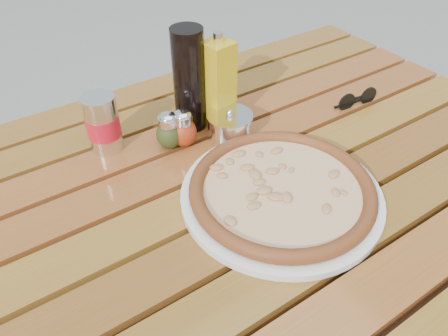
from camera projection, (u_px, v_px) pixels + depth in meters
table at (230, 214)px, 0.86m from camera, size 1.40×0.90×0.75m
plate at (281, 195)px, 0.78m from camera, size 0.43×0.43×0.01m
pizza at (282, 189)px, 0.77m from camera, size 0.35×0.35×0.03m
pepper_shaker at (183, 129)px, 0.88m from camera, size 0.06×0.06×0.08m
oregano_shaker at (169, 131)px, 0.88m from camera, size 0.05×0.05×0.08m
dark_bottle at (189, 80)px, 0.89m from camera, size 0.09×0.09×0.22m
soda_can at (103, 124)px, 0.86m from camera, size 0.07×0.07×0.12m
olive_oil_cruet at (218, 85)px, 0.90m from camera, size 0.06×0.06×0.21m
parmesan_tin at (230, 126)px, 0.90m from camera, size 0.12×0.12×0.07m
sunglasses at (357, 99)px, 1.02m from camera, size 0.11×0.03×0.04m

